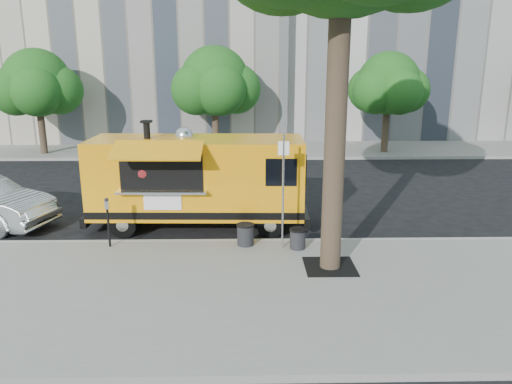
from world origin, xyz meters
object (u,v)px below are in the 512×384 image
at_px(food_truck, 196,179).
at_px(trash_bin_right, 245,234).
at_px(far_tree_b, 215,81).
at_px(trash_bin_left, 298,238).
at_px(far_tree_a, 37,83).
at_px(far_tree_c, 388,84).
at_px(sign_post, 283,185).
at_px(parking_meter, 108,216).

bearing_deg(food_truck, trash_bin_right, -50.78).
relative_size(far_tree_b, trash_bin_left, 10.36).
relative_size(far_tree_a, far_tree_c, 1.03).
relative_size(sign_post, parking_meter, 2.25).
bearing_deg(trash_bin_left, parking_meter, 177.30).
xyz_separation_m(sign_post, trash_bin_right, (-0.97, 0.25, -1.39)).
relative_size(far_tree_c, parking_meter, 3.90).
bearing_deg(far_tree_a, parking_meter, -62.85).
xyz_separation_m(food_truck, trash_bin_right, (1.45, -1.87, -1.05)).
xyz_separation_m(trash_bin_left, trash_bin_right, (-1.37, 0.28, 0.02)).
xyz_separation_m(far_tree_b, parking_meter, (-2.00, -14.05, -2.85)).
bearing_deg(trash_bin_left, far_tree_a, 130.72).
relative_size(far_tree_b, trash_bin_right, 9.55).
bearing_deg(parking_meter, sign_post, -2.52).
distance_m(far_tree_a, trash_bin_left, 18.62).
bearing_deg(trash_bin_right, trash_bin_left, -11.74).
xyz_separation_m(far_tree_c, sign_post, (-6.45, -13.95, -1.87)).
height_order(parking_meter, food_truck, food_truck).
height_order(far_tree_a, far_tree_c, far_tree_a).
distance_m(far_tree_c, food_truck, 14.94).
bearing_deg(food_truck, parking_meter, -136.53).
height_order(food_truck, trash_bin_right, food_truck).
distance_m(far_tree_c, sign_post, 15.48).
height_order(sign_post, food_truck, food_truck).
distance_m(far_tree_b, trash_bin_left, 14.98).
xyz_separation_m(parking_meter, food_truck, (2.14, 1.92, 0.53)).
height_order(far_tree_c, trash_bin_left, far_tree_c).
bearing_deg(parking_meter, far_tree_c, 51.34).
bearing_deg(far_tree_b, parking_meter, -98.10).
relative_size(far_tree_c, trash_bin_left, 9.81).
relative_size(far_tree_a, trash_bin_left, 10.08).
distance_m(trash_bin_left, trash_bin_right, 1.39).
bearing_deg(far_tree_b, trash_bin_left, -78.33).
relative_size(trash_bin_left, trash_bin_right, 0.92).
bearing_deg(parking_meter, trash_bin_left, -2.70).
bearing_deg(far_tree_a, far_tree_b, 2.54).
relative_size(sign_post, trash_bin_right, 5.21).
bearing_deg(trash_bin_right, parking_meter, -179.20).
xyz_separation_m(far_tree_c, trash_bin_left, (-6.05, -13.98, -3.28)).
bearing_deg(sign_post, far_tree_b, 100.15).
bearing_deg(parking_meter, food_truck, 41.92).
height_order(far_tree_b, trash_bin_left, far_tree_b).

